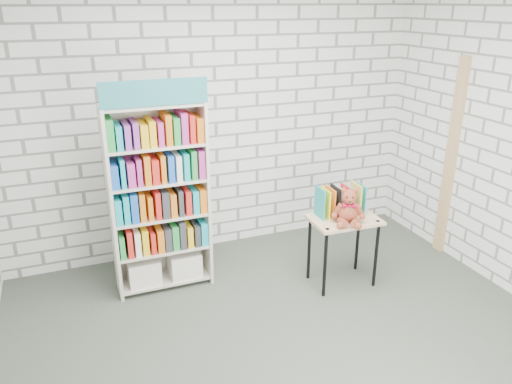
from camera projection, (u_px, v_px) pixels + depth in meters
name	position (u px, v px, depth m)	size (l,w,h in m)	color
ground	(295.00, 348.00, 3.99)	(4.50, 4.50, 0.00)	#3E463B
room_shell	(303.00, 130.00, 3.34)	(4.52, 4.02, 2.81)	silver
bookshelf	(159.00, 197.00, 4.57)	(0.89, 0.35, 2.00)	beige
display_table	(344.00, 227.00, 4.71)	(0.65, 0.47, 0.69)	tan
table_books	(340.00, 201.00, 4.72)	(0.45, 0.21, 0.26)	teal
teddy_bear	(349.00, 209.00, 4.54)	(0.31, 0.30, 0.33)	brown
door_trim	(451.00, 159.00, 5.20)	(0.05, 0.12, 2.10)	tan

